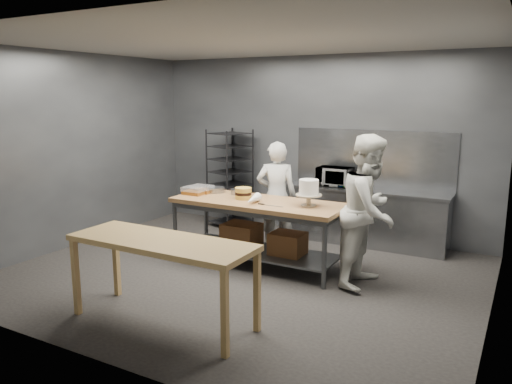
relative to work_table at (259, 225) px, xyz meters
The scene contains 16 objects.
ground 0.74m from the work_table, 91.98° to the right, with size 6.00×6.00×0.00m, color black.
back_wall 2.23m from the work_table, 90.46° to the left, with size 6.00×0.04×3.00m, color #4C4F54.
work_table is the anchor object (origin of this frame).
near_counter 2.08m from the work_table, 90.12° to the right, with size 2.00×0.70×0.90m.
back_counter 1.98m from the work_table, 60.12° to the left, with size 2.60×0.60×0.90m.
splashback_panel 2.37m from the work_table, 63.94° to the left, with size 2.60×0.02×0.90m, color slate.
speed_rack 2.23m from the work_table, 132.35° to the left, with size 0.77×0.80×1.75m.
chef_behind 0.81m from the work_table, 98.14° to the left, with size 0.61×0.40×1.67m, color silver.
chef_right 1.58m from the work_table, ahead, with size 0.92×0.72×1.89m, color silver.
microwave 1.84m from the work_table, 74.77° to the left, with size 0.54×0.37×0.30m, color black.
frosted_cake_stand 0.93m from the work_table, ahead, with size 0.34×0.34×0.35m.
layer_cake 0.49m from the work_table, behind, with size 0.23×0.23×0.16m.
cake_pans 0.81m from the work_table, 160.57° to the left, with size 0.65×0.30×0.07m.
piping_bag 0.46m from the work_table, 83.28° to the right, with size 0.12×0.12×0.38m, color white.
offset_spatula 0.47m from the work_table, 40.89° to the right, with size 0.36×0.02×0.02m.
pastry_clamshells 1.11m from the work_table, behind, with size 0.34×0.39×0.11m.
Camera 1 is at (3.23, -5.41, 2.35)m, focal length 35.00 mm.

